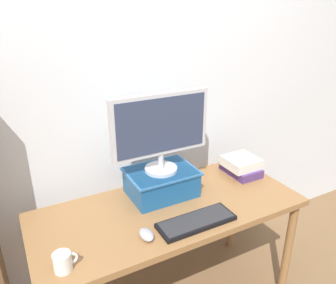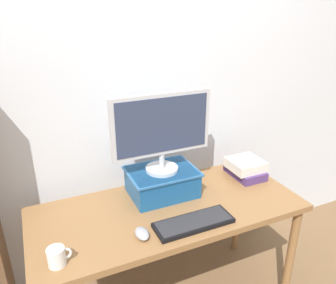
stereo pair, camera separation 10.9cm
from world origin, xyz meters
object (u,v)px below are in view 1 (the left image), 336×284
object	(u,v)px
riser_box	(161,181)
computer_mouse	(146,235)
book_stack	(241,166)
coffee_mug	(63,262)
keyboard	(196,221)
computer_monitor	(161,129)
desk	(169,219)

from	to	relation	value
riser_box	computer_mouse	distance (m)	0.41
book_stack	coffee_mug	size ratio (longest dim) A/B	2.40
keyboard	computer_mouse	world-z (taller)	computer_mouse
book_stack	coffee_mug	distance (m)	1.27
computer_monitor	keyboard	world-z (taller)	computer_monitor
coffee_mug	book_stack	bearing A→B (deg)	14.95
desk	book_stack	size ratio (longest dim) A/B	5.94
desk	coffee_mug	size ratio (longest dim) A/B	14.27
computer_monitor	keyboard	size ratio (longest dim) A/B	1.40
desk	coffee_mug	world-z (taller)	coffee_mug
desk	keyboard	bearing A→B (deg)	-75.90
keyboard	book_stack	bearing A→B (deg)	30.07
book_stack	coffee_mug	world-z (taller)	book_stack
desk	book_stack	xyz separation A→B (m)	(0.61, 0.12, 0.14)
computer_monitor	riser_box	bearing A→B (deg)	90.00
computer_mouse	book_stack	size ratio (longest dim) A/B	0.41
computer_monitor	book_stack	world-z (taller)	computer_monitor
computer_monitor	computer_mouse	size ratio (longest dim) A/B	5.55
computer_monitor	book_stack	size ratio (longest dim) A/B	2.28
desk	computer_monitor	bearing A→B (deg)	80.73
riser_box	computer_mouse	bearing A→B (deg)	-127.13
keyboard	coffee_mug	bearing A→B (deg)	-179.56
desk	keyboard	xyz separation A→B (m)	(0.05, -0.20, 0.09)
keyboard	riser_box	bearing A→B (deg)	94.54
riser_box	computer_mouse	xyz separation A→B (m)	(-0.25, -0.32, -0.07)
riser_box	computer_monitor	world-z (taller)	computer_monitor
computer_mouse	book_stack	world-z (taller)	book_stack
keyboard	computer_mouse	distance (m)	0.27
computer_mouse	book_stack	distance (m)	0.88
keyboard	book_stack	distance (m)	0.64
riser_box	computer_monitor	xyz separation A→B (m)	(0.00, -0.00, 0.33)
computer_monitor	computer_mouse	world-z (taller)	computer_monitor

